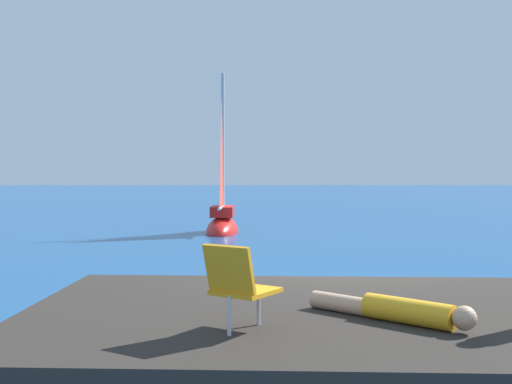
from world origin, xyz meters
name	(u,v)px	position (x,y,z in m)	size (l,w,h in m)	color
ground_plane	(331,311)	(0.00, 0.00, 0.00)	(160.00, 160.00, 0.00)	navy
shore_ledge	(409,347)	(0.43, -3.43, 0.38)	(7.91, 4.19, 0.76)	#2D2823
boulder_seaward	(207,337)	(-1.81, -1.60, 0.00)	(1.09, 0.87, 0.60)	#30271E
boulder_inland	(126,333)	(-2.92, -1.35, 0.00)	(1.53, 1.22, 0.84)	#272522
sailboat_near	(225,223)	(-2.30, 12.71, 0.33)	(1.16, 3.33, 6.14)	red
person_sunbather	(399,310)	(0.21, -3.95, 0.87)	(1.40, 1.28, 0.25)	gold
beach_chair	(241,283)	(-1.28, -4.35, 1.20)	(0.73, 0.76, 0.80)	orange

